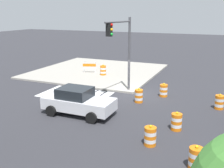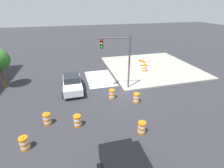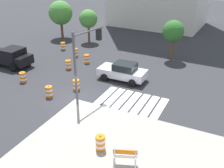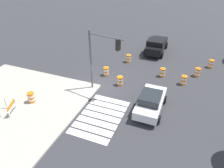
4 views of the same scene
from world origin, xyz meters
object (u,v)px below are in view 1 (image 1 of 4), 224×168
Objects in this scene: traffic_barrel_crosswalk_end at (196,158)px; traffic_barrel_on_sidewalk at (103,70)px; traffic_barrel_median_far at (219,102)px; construction_barricade at (90,67)px; traffic_barrel_median_near at (150,136)px; traffic_barrel_far_curb at (139,96)px; traffic_barrel_lane_center at (176,122)px; traffic_light_pole at (122,42)px; sports_car at (78,101)px; traffic_barrel_near_corner at (164,90)px.

traffic_barrel_on_sidewalk is at bearing -51.68° from traffic_barrel_crosswalk_end.
traffic_barrel_median_far is 13.66m from construction_barricade.
traffic_barrel_crosswalk_end is at bearing 151.80° from traffic_barrel_median_near.
traffic_barrel_median_near and traffic_barrel_far_curb have the same top height.
traffic_barrel_crosswalk_end is at bearing 131.63° from construction_barricade.
traffic_barrel_crosswalk_end and traffic_barrel_far_curb have the same top height.
traffic_light_pole is at bearing -42.85° from traffic_barrel_lane_center.
traffic_barrel_median_far is 1.00× the size of traffic_barrel_lane_center.
sports_car is 4.22× the size of traffic_barrel_lane_center.
traffic_barrel_on_sidewalk is at bearing -51.94° from traffic_light_pole.
traffic_barrel_lane_center is at bearing -67.72° from traffic_barrel_crosswalk_end.
traffic_barrel_median_near is (-1.15, 7.67, 0.00)m from traffic_barrel_near_corner.
traffic_barrel_on_sidewalk is at bearing -47.09° from traffic_barrel_far_curb.
traffic_barrel_median_far is at bearing -150.92° from sports_car.
traffic_barrel_far_curb is (-2.69, -3.55, -0.36)m from sports_car.
traffic_barrel_on_sidewalk is 0.19× the size of traffic_light_pole.
traffic_barrel_on_sidewalk reaches higher than construction_barricade.
traffic_barrel_median_far is (-0.54, -7.64, 0.00)m from traffic_barrel_crosswalk_end.
traffic_barrel_on_sidewalk reaches higher than traffic_barrel_near_corner.
traffic_barrel_near_corner is 1.00× the size of traffic_barrel_crosswalk_end.
sports_car is 4.22× the size of traffic_barrel_median_near.
traffic_barrel_median_near is (2.18, -1.17, 0.00)m from traffic_barrel_crosswalk_end.
sports_car reaches higher than construction_barricade.
traffic_barrel_near_corner is 4.04m from traffic_barrel_median_far.
sports_car is 4.22× the size of traffic_barrel_far_curb.
traffic_barrel_near_corner is at bearing -69.37° from traffic_barrel_crosswalk_end.
traffic_barrel_near_corner is 9.44m from traffic_barrel_crosswalk_end.
traffic_barrel_far_curb is (2.41, -5.68, 0.00)m from traffic_barrel_median_near.
traffic_barrel_near_corner is 7.75m from traffic_barrel_median_near.
sports_car is at bearing 114.56° from construction_barricade.
traffic_barrel_on_sidewalk is 6.99m from traffic_light_pole.
traffic_barrel_median_far and traffic_barrel_lane_center have the same top height.
traffic_light_pole is (-5.56, 5.42, 3.19)m from construction_barricade.
traffic_barrel_crosswalk_end is at bearing 85.96° from traffic_barrel_median_far.
sports_car is 7.99m from traffic_barrel_crosswalk_end.
sports_car is at bearing 78.22° from traffic_light_pole.
sports_car reaches higher than traffic_barrel_crosswalk_end.
traffic_light_pole is at bearing -58.60° from traffic_barrel_median_near.
traffic_barrel_far_curb is at bearing 138.21° from construction_barricade.
traffic_light_pole is (1.72, -1.09, 3.46)m from traffic_barrel_far_curb.
traffic_barrel_near_corner is 5.81m from traffic_barrel_lane_center.
traffic_barrel_lane_center is at bearing 109.60° from traffic_barrel_near_corner.
traffic_barrel_lane_center is 12.84m from traffic_barrel_on_sidewalk.
sports_car is at bearing 29.08° from traffic_barrel_median_far.
traffic_barrel_on_sidewalk is (7.92, -11.61, 0.15)m from traffic_barrel_median_near.
sports_car is 5.91m from traffic_barrel_lane_center.
traffic_barrel_crosswalk_end is 17.87m from construction_barricade.
traffic_barrel_near_corner is at bearing 149.78° from traffic_barrel_on_sidewalk.
construction_barricade is at bearing -24.73° from traffic_barrel_median_far.
construction_barricade is 8.40m from traffic_light_pole.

